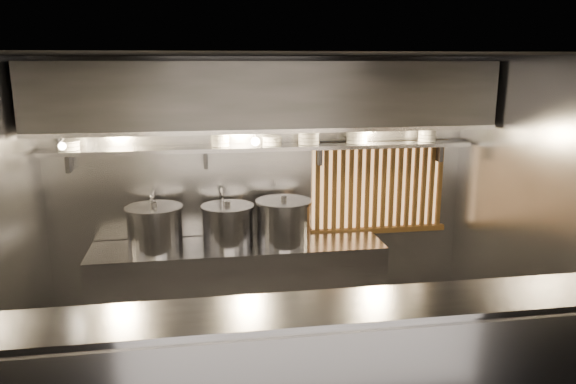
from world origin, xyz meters
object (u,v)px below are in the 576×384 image
object	(u,v)px
heat_lamp	(59,140)
pendant_bulb	(255,141)
stock_pot_mid	(228,225)
stock_pot_left	(155,228)
stock_pot_right	(284,222)

from	to	relation	value
heat_lamp	pendant_bulb	bearing A→B (deg)	11.00
stock_pot_mid	stock_pot_left	bearing A→B (deg)	-177.03
stock_pot_left	stock_pot_right	world-z (taller)	stock_pot_right
pendant_bulb	stock_pot_right	xyz separation A→B (m)	(0.27, -0.10, -0.83)
pendant_bulb	stock_pot_mid	distance (m)	0.90
stock_pot_left	stock_pot_right	xyz separation A→B (m)	(1.30, -0.02, 0.01)
heat_lamp	stock_pot_right	bearing A→B (deg)	6.93
stock_pot_mid	stock_pot_right	bearing A→B (deg)	-5.29
pendant_bulb	stock_pot_right	size ratio (longest dim) A/B	0.30
pendant_bulb	stock_pot_left	bearing A→B (deg)	-175.38
stock_pot_mid	stock_pot_right	world-z (taller)	stock_pot_right
pendant_bulb	stock_pot_left	distance (m)	1.33
stock_pot_mid	stock_pot_right	distance (m)	0.57
heat_lamp	stock_pot_mid	xyz separation A→B (m)	(1.50, 0.30, -0.96)
heat_lamp	stock_pot_right	size ratio (longest dim) A/B	0.55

